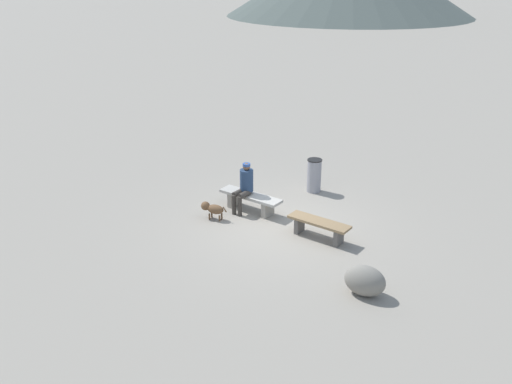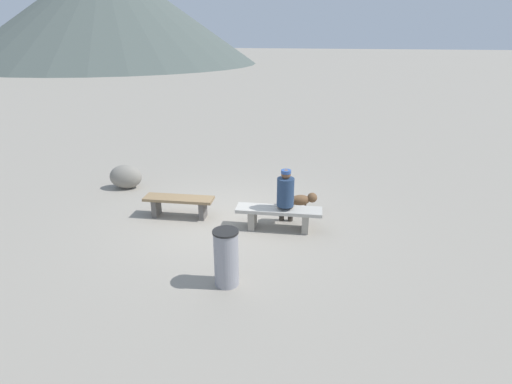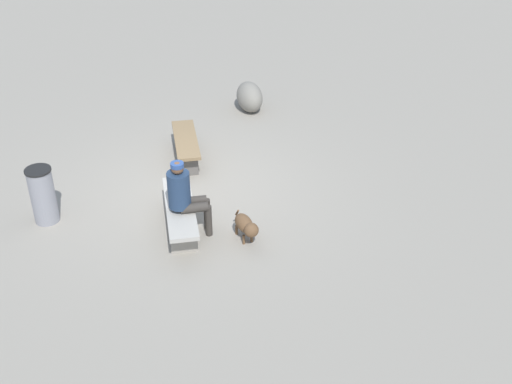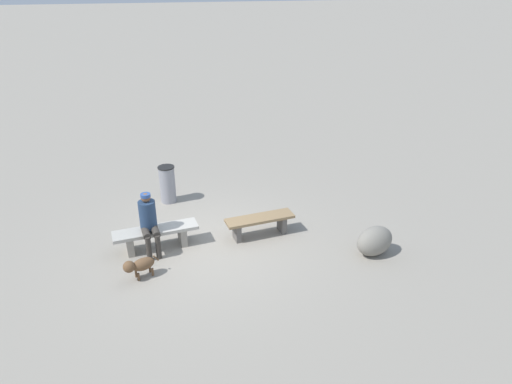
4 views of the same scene
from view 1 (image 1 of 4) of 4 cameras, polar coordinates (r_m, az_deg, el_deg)
name	(u,v)px [view 1 (image 1 of 4)]	position (r m, az deg, el deg)	size (l,w,h in m)	color
ground	(278,226)	(13.98, 2.32, -3.51)	(210.00, 210.00, 0.06)	gray
bench_left	(319,226)	(13.25, 6.47, -3.45)	(1.56, 0.52, 0.46)	#605B56
bench_right	(251,199)	(14.60, -0.57, -0.76)	(1.80, 0.56, 0.47)	gray
seated_person	(245,184)	(14.44, -1.17, 0.81)	(0.37, 0.66, 1.31)	navy
dog	(212,208)	(14.20, -4.50, -1.70)	(0.69, 0.39, 0.45)	brown
trash_bin	(314,175)	(15.86, 5.99, 1.70)	(0.42, 0.42, 0.97)	gray
boulder	(365,281)	(11.28, 11.12, -8.93)	(0.83, 0.53, 0.64)	gray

